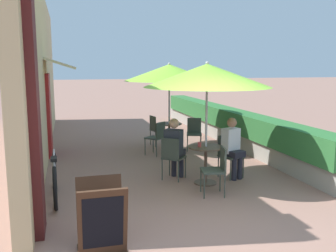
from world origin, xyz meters
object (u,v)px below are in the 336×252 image
(cafe_chair_near_back, at_px, (217,167))
(patio_table_mid, at_px, (169,132))
(cafe_chair_near_left, at_px, (228,152))
(patio_umbrella_near, at_px, (207,75))
(cafe_chair_mid_left, at_px, (156,128))
(menu_board, at_px, (101,218))
(coffee_cup_near, at_px, (200,144))
(cafe_chair_near_right, at_px, (172,155))
(cafe_chair_mid_right, at_px, (157,136))
(patio_umbrella_mid, at_px, (169,73))
(bicycle_leaning, at_px, (55,179))
(cafe_chair_mid_back, at_px, (194,131))
(seated_patron_near_left, at_px, (233,145))
(patio_table_near, at_px, (206,158))
(seated_patron_near_right, at_px, (175,146))

(cafe_chair_near_back, distance_m, patio_table_mid, 3.72)
(cafe_chair_near_left, bearing_deg, patio_umbrella_near, 6.40)
(cafe_chair_mid_left, distance_m, menu_board, 6.29)
(patio_table_mid, height_order, cafe_chair_mid_left, cafe_chair_mid_left)
(coffee_cup_near, relative_size, menu_board, 0.10)
(cafe_chair_near_right, height_order, cafe_chair_mid_right, same)
(patio_umbrella_mid, distance_m, bicycle_leaning, 4.66)
(coffee_cup_near, distance_m, patio_umbrella_mid, 3.30)
(patio_umbrella_near, distance_m, cafe_chair_mid_back, 3.38)
(patio_umbrella_mid, bearing_deg, cafe_chair_mid_right, -132.37)
(patio_umbrella_near, distance_m, cafe_chair_near_back, 1.73)
(cafe_chair_near_left, relative_size, cafe_chair_near_right, 1.00)
(seated_patron_near_left, xyz_separation_m, cafe_chair_mid_left, (-0.76, 3.49, -0.17))
(seated_patron_near_left, xyz_separation_m, coffee_cup_near, (-0.78, -0.18, 0.10))
(patio_table_mid, height_order, cafe_chair_mid_back, cafe_chair_mid_back)
(patio_table_near, relative_size, menu_board, 0.82)
(seated_patron_near_left, height_order, coffee_cup_near, seated_patron_near_left)
(cafe_chair_mid_right, bearing_deg, cafe_chair_mid_back, -23.60)
(cafe_chair_mid_left, height_order, bicycle_leaning, cafe_chair_mid_left)
(patio_table_near, relative_size, coffee_cup_near, 8.22)
(cafe_chair_near_back, distance_m, menu_board, 2.68)
(patio_umbrella_near, distance_m, patio_table_mid, 3.43)
(cafe_chair_near_right, height_order, menu_board, menu_board)
(cafe_chair_near_back, bearing_deg, cafe_chair_near_left, -23.60)
(patio_table_near, bearing_deg, seated_patron_near_right, 136.53)
(cafe_chair_near_left, height_order, cafe_chair_mid_back, same)
(cafe_chair_near_back, xyz_separation_m, menu_board, (-2.18, -1.55, -0.07))
(patio_umbrella_mid, bearing_deg, cafe_chair_near_back, -92.30)
(cafe_chair_near_left, bearing_deg, cafe_chair_near_right, -23.60)
(seated_patron_near_left, height_order, cafe_chair_mid_left, seated_patron_near_left)
(seated_patron_near_left, height_order, cafe_chair_near_right, seated_patron_near_left)
(cafe_chair_near_right, xyz_separation_m, cafe_chair_mid_left, (0.46, 3.30, 0.00))
(seated_patron_near_right, height_order, bicycle_leaning, seated_patron_near_right)
(patio_umbrella_near, relative_size, menu_board, 2.69)
(seated_patron_near_left, relative_size, bicycle_leaning, 0.72)
(seated_patron_near_left, height_order, seated_patron_near_right, same)
(cafe_chair_near_right, bearing_deg, cafe_chair_mid_right, 125.00)
(patio_umbrella_near, distance_m, cafe_chair_near_right, 1.73)
(cafe_chair_mid_back, bearing_deg, bicycle_leaning, 58.96)
(cafe_chair_near_right, xyz_separation_m, seated_patron_near_right, (0.07, 0.09, 0.17))
(patio_table_near, xyz_separation_m, coffee_cup_near, (-0.13, 0.02, 0.28))
(patio_table_near, height_order, bicycle_leaning, bicycle_leaning)
(cafe_chair_near_back, bearing_deg, cafe_chair_near_right, 36.40)
(cafe_chair_near_right, relative_size, coffee_cup_near, 9.67)
(cafe_chair_mid_left, bearing_deg, bicycle_leaning, -46.54)
(patio_umbrella_mid, bearing_deg, bicycle_leaning, -132.58)
(patio_table_near, bearing_deg, cafe_chair_mid_left, 91.68)
(seated_patron_near_left, relative_size, cafe_chair_near_back, 1.44)
(patio_table_near, distance_m, coffee_cup_near, 0.31)
(cafe_chair_near_left, bearing_deg, menu_board, 22.23)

